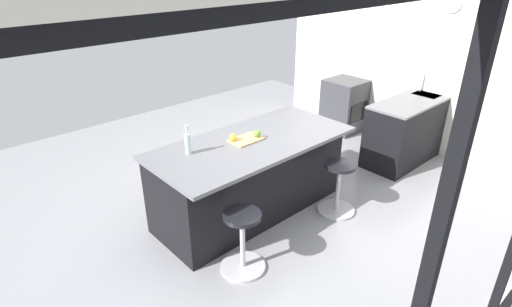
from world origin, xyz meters
The scene contains 11 objects.
ground_plane centered at (0.00, 0.00, 0.00)m, with size 8.16×8.16×0.00m, color gray.
interior_partition_left centered at (-3.14, 0.00, 1.47)m, with size 0.15×4.84×2.94m.
sink_cabinet centered at (-2.79, 0.30, 0.46)m, with size 1.92×0.60×1.19m.
oven_range centered at (-2.79, -1.00, 0.44)m, with size 0.60×0.61×0.88m.
kitchen_island centered at (0.05, -0.21, 0.47)m, with size 2.31×1.07×0.92m.
stool_by_window centered at (-0.68, 0.50, 0.30)m, with size 0.44×0.44×0.64m.
stool_middle centered at (0.78, 0.50, 0.30)m, with size 0.44×0.44×0.64m.
cutting_board centered at (0.10, -0.22, 0.93)m, with size 0.36×0.24×0.02m, color tan.
apple_yellow centered at (0.24, -0.28, 0.98)m, with size 0.08×0.08×0.08m, color gold.
apple_green centered at (-0.03, -0.18, 0.98)m, with size 0.08×0.08×0.08m, color #609E2D.
water_bottle centered at (0.75, -0.37, 1.04)m, with size 0.06×0.06×0.31m.
Camera 1 is at (2.77, 2.88, 2.76)m, focal length 28.66 mm.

